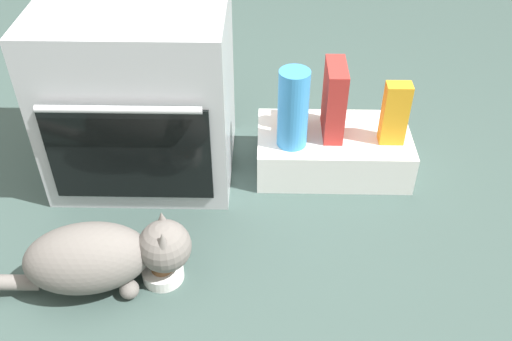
# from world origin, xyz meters

# --- Properties ---
(ground) EXTENTS (8.00, 8.00, 0.00)m
(ground) POSITION_xyz_m (0.00, 0.00, 0.00)
(ground) COLOR #384C47
(oven) EXTENTS (0.65, 0.56, 0.66)m
(oven) POSITION_xyz_m (-0.05, 0.48, 0.33)
(oven) COLOR #B7BABF
(oven) RESTS_ON ground
(pantry_cabinet) EXTENTS (0.58, 0.33, 0.16)m
(pantry_cabinet) POSITION_xyz_m (0.66, 0.49, 0.08)
(pantry_cabinet) COLOR white
(pantry_cabinet) RESTS_ON ground
(food_bowl) EXTENTS (0.13, 0.13, 0.07)m
(food_bowl) POSITION_xyz_m (0.08, -0.09, 0.03)
(food_bowl) COLOR white
(food_bowl) RESTS_ON ground
(cat) EXTENTS (0.79, 0.28, 0.24)m
(cat) POSITION_xyz_m (-0.09, -0.12, 0.13)
(cat) COLOR slate
(cat) RESTS_ON ground
(cereal_box) EXTENTS (0.07, 0.18, 0.28)m
(cereal_box) POSITION_xyz_m (0.65, 0.50, 0.30)
(cereal_box) COLOR #B72D28
(cereal_box) RESTS_ON pantry_cabinet
(juice_carton) EXTENTS (0.09, 0.06, 0.24)m
(juice_carton) POSITION_xyz_m (0.87, 0.44, 0.28)
(juice_carton) COLOR orange
(juice_carton) RESTS_ON pantry_cabinet
(water_bottle) EXTENTS (0.11, 0.11, 0.30)m
(water_bottle) POSITION_xyz_m (0.50, 0.42, 0.31)
(water_bottle) COLOR #388CD1
(water_bottle) RESTS_ON pantry_cabinet
(sauce_jar) EXTENTS (0.08, 0.08, 0.14)m
(sauce_jar) POSITION_xyz_m (0.50, 0.54, 0.23)
(sauce_jar) COLOR #D16023
(sauce_jar) RESTS_ON pantry_cabinet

